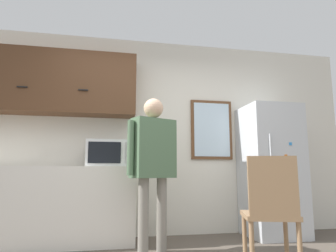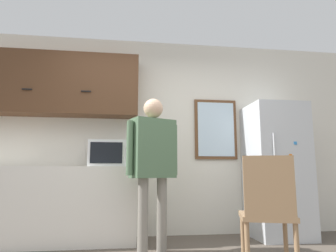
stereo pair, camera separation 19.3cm
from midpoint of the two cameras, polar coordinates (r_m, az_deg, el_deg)
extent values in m
cube|color=silver|center=(4.17, -2.15, -1.66)|extent=(6.00, 0.06, 2.70)
cube|color=silver|center=(3.89, -20.04, -13.93)|extent=(2.02, 0.59, 0.90)
cube|color=#51331E|center=(4.15, -18.55, 7.47)|extent=(2.02, 0.33, 0.81)
cube|color=black|center=(4.04, -24.04, 6.45)|extent=(0.12, 0.01, 0.01)
cube|color=black|center=(3.90, -13.99, 6.46)|extent=(0.12, 0.01, 0.01)
cube|color=white|center=(3.79, -9.31, -5.25)|extent=(0.53, 0.40, 0.32)
cube|color=black|center=(3.59, -10.16, -5.03)|extent=(0.37, 0.01, 0.25)
cube|color=#B2B2B2|center=(3.59, -5.80, -5.12)|extent=(0.07, 0.01, 0.26)
cylinder|color=gray|center=(3.24, -3.04, -16.70)|extent=(0.11, 0.11, 0.77)
cylinder|color=gray|center=(3.36, 0.51, -16.44)|extent=(0.11, 0.11, 0.77)
cube|color=#4C6B4C|center=(3.28, -1.20, -4.26)|extent=(0.52, 0.39, 0.64)
sphere|color=#D8AD8C|center=(3.34, -1.17, 3.36)|extent=(0.22, 0.22, 0.22)
cylinder|color=#4C6B4C|center=(3.14, -5.56, -4.15)|extent=(0.07, 0.07, 0.57)
cylinder|color=#4C6B4C|center=(3.43, 2.81, -4.56)|extent=(0.07, 0.07, 0.57)
cube|color=silver|center=(4.27, 21.15, -7.78)|extent=(0.70, 0.66, 1.73)
cylinder|color=silver|center=(3.87, 21.05, -5.69)|extent=(0.02, 0.02, 0.61)
cube|color=#338CDB|center=(4.04, 24.38, -2.97)|extent=(0.04, 0.01, 0.04)
cube|color=orange|center=(3.99, 23.61, -5.18)|extent=(0.04, 0.01, 0.04)
cube|color=#997551|center=(2.83, 20.18, -15.86)|extent=(0.54, 0.54, 0.04)
cylinder|color=#997551|center=(3.09, 23.30, -19.56)|extent=(0.04, 0.04, 0.44)
cylinder|color=#997551|center=(3.02, 16.00, -20.17)|extent=(0.04, 0.04, 0.44)
cylinder|color=#997551|center=(2.73, 25.38, -20.94)|extent=(0.04, 0.04, 0.44)
cylinder|color=#997551|center=(2.66, 17.08, -21.74)|extent=(0.04, 0.04, 0.44)
cube|color=#997551|center=(2.61, 20.72, -10.64)|extent=(0.39, 0.15, 0.49)
cube|color=brown|center=(4.33, 10.32, -0.62)|extent=(0.61, 0.04, 0.85)
cube|color=silver|center=(4.31, 10.41, -0.58)|extent=(0.53, 0.01, 0.77)
camera|label=1|loc=(0.10, -88.35, -0.26)|focal=32.00mm
camera|label=2|loc=(0.10, 91.65, 0.26)|focal=32.00mm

